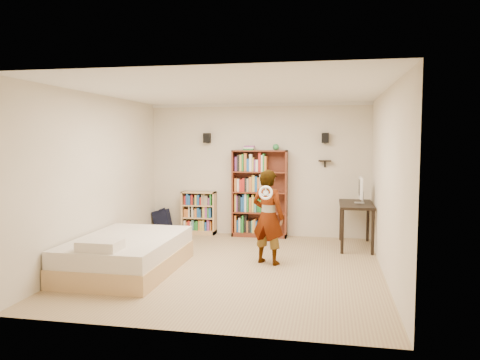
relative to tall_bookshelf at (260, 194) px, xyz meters
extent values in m
cube|color=tan|center=(-0.06, -2.34, -0.88)|extent=(4.50, 5.00, 0.01)
cube|color=beige|center=(-0.06, 0.16, 0.47)|extent=(4.50, 0.02, 2.70)
cube|color=beige|center=(-0.06, -4.84, 0.47)|extent=(4.50, 0.02, 2.70)
cube|color=beige|center=(-2.31, -2.34, 0.47)|extent=(0.02, 5.00, 2.70)
cube|color=beige|center=(2.19, -2.34, 0.47)|extent=(0.02, 5.00, 2.70)
cube|color=white|center=(-0.06, -2.34, 1.82)|extent=(4.50, 5.00, 0.02)
cube|color=silver|center=(-0.06, 0.13, 1.79)|extent=(4.50, 0.06, 0.06)
cube|color=silver|center=(-0.06, -4.81, 1.79)|extent=(4.50, 0.06, 0.06)
cube|color=silver|center=(-2.28, -2.34, 1.79)|extent=(0.06, 5.00, 0.06)
cube|color=silver|center=(2.16, -2.34, 1.79)|extent=(0.06, 5.00, 0.06)
cube|color=black|center=(-1.11, 0.06, 1.12)|extent=(0.14, 0.12, 0.20)
cube|color=black|center=(1.29, 0.06, 1.12)|extent=(0.14, 0.12, 0.20)
cube|color=black|center=(1.29, 0.07, 0.67)|extent=(0.25, 0.16, 0.02)
imported|color=black|center=(0.44, -2.04, -0.13)|extent=(0.64, 0.54, 1.50)
torus|color=white|center=(0.44, -2.32, 0.29)|extent=(0.22, 0.08, 0.22)
camera|label=1|loc=(1.39, -9.30, 1.10)|focal=35.00mm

